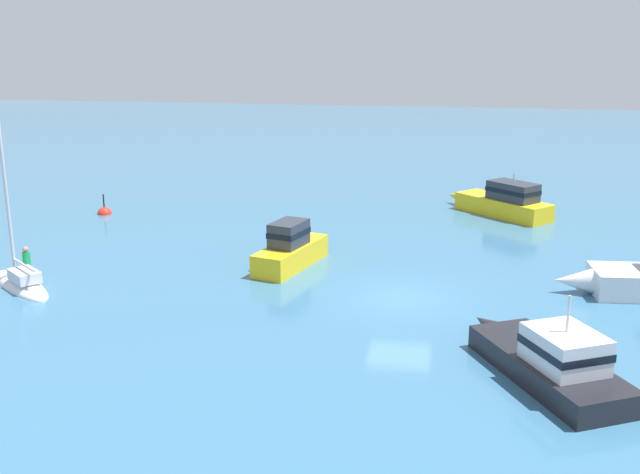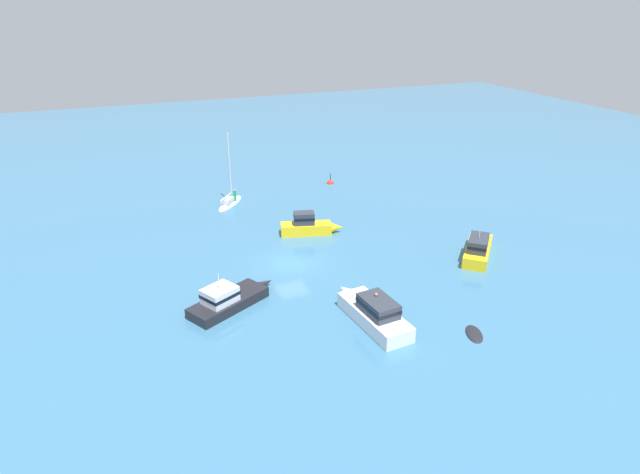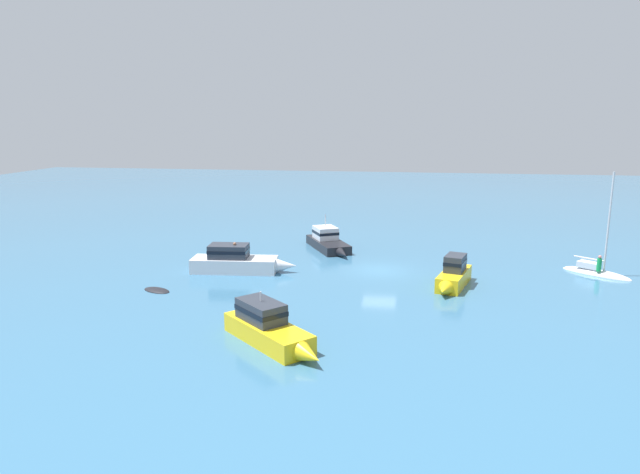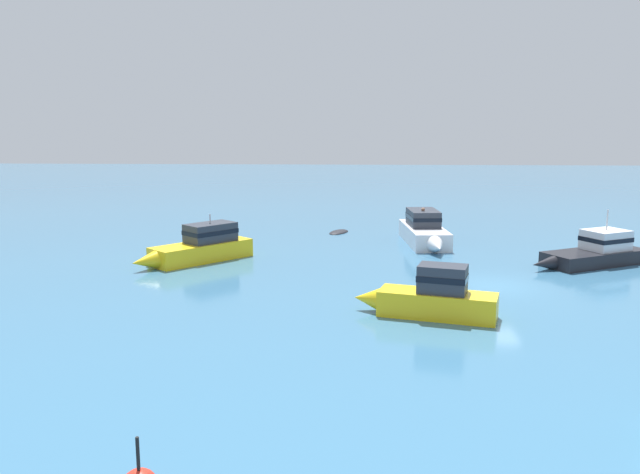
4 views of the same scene
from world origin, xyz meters
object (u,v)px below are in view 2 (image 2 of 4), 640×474
motor_cruiser (309,226)px  cabin_cruiser (373,311)px  powerboat (478,247)px  dinghy (474,334)px  ketch (230,202)px  motor_cruiser_1 (228,299)px  channel_buoy (330,183)px

motor_cruiser → cabin_cruiser: 15.61m
motor_cruiser → powerboat: (11.47, -9.85, 0.01)m
powerboat → cabin_cruiser: size_ratio=0.78×
dinghy → motor_cruiser: bearing=-144.3°
ketch → motor_cruiser: bearing=-116.6°
dinghy → ketch: (-8.89, 29.87, 0.18)m
motor_cruiser_1 → channel_buoy: size_ratio=4.52×
motor_cruiser → dinghy: motor_cruiser is taller
powerboat → motor_cruiser: bearing=92.3°
motor_cruiser_1 → powerboat: 21.44m
cabin_cruiser → motor_cruiser_1: bearing=52.0°
motor_cruiser → powerboat: powerboat is taller
dinghy → powerboat: (7.45, 9.51, 0.81)m
ketch → cabin_cruiser: size_ratio=1.01×
ketch → channel_buoy: 12.80m
motor_cruiser → channel_buoy: 15.01m
ketch → powerboat: size_ratio=1.28×
motor_cruiser → powerboat: bearing=-24.6°
cabin_cruiser → motor_cruiser: bearing=-10.3°
cabin_cruiser → channel_buoy: size_ratio=4.99×
ketch → powerboat: bearing=-102.7°
ketch → channel_buoy: (12.58, 2.34, -0.18)m
dinghy → channel_buoy: channel_buoy is taller
motor_cruiser → channel_buoy: motor_cruiser is taller
powerboat → channel_buoy: bearing=52.4°
motor_cruiser_1 → powerboat: size_ratio=1.16×
motor_cruiser_1 → cabin_cruiser: motor_cruiser_1 is taller
ketch → dinghy: bearing=-124.9°
motor_cruiser_1 → motor_cruiser: bearing=17.3°
motor_cruiser_1 → cabin_cruiser: 10.19m
dinghy → cabin_cruiser: size_ratio=0.30×
motor_cruiser_1 → ketch: 21.14m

